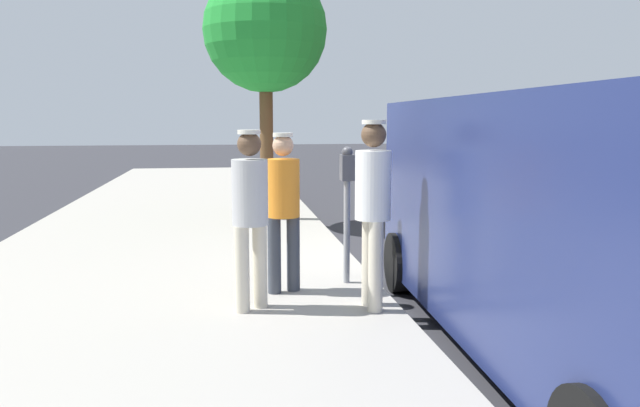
{
  "coord_description": "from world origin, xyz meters",
  "views": [
    {
      "loc": [
        2.67,
        7.34,
        1.97
      ],
      "look_at": [
        1.65,
        0.72,
        1.05
      ],
      "focal_mm": 34.78,
      "sensor_mm": 36.0,
      "label": 1
    }
  ],
  "objects_px": {
    "pedestrian_in_orange": "(283,202)",
    "pedestrian_in_gray": "(250,208)",
    "street_tree": "(265,32)",
    "pedestrian_in_white": "(373,201)",
    "parked_van": "(576,220)",
    "parking_meter_near": "(347,191)"
  },
  "relations": [
    {
      "from": "pedestrian_in_orange",
      "to": "pedestrian_in_gray",
      "type": "height_order",
      "value": "pedestrian_in_gray"
    },
    {
      "from": "pedestrian_in_orange",
      "to": "pedestrian_in_gray",
      "type": "xyz_separation_m",
      "value": [
        0.37,
        0.57,
        0.03
      ]
    },
    {
      "from": "street_tree",
      "to": "pedestrian_in_gray",
      "type": "bearing_deg",
      "value": 84.5
    },
    {
      "from": "pedestrian_in_white",
      "to": "street_tree",
      "type": "xyz_separation_m",
      "value": [
        0.63,
        -5.53,
        2.28
      ]
    },
    {
      "from": "pedestrian_in_white",
      "to": "parked_van",
      "type": "bearing_deg",
      "value": 143.44
    },
    {
      "from": "pedestrian_in_orange",
      "to": "parked_van",
      "type": "relative_size",
      "value": 0.32
    },
    {
      "from": "pedestrian_in_gray",
      "to": "parking_meter_near",
      "type": "bearing_deg",
      "value": -142.96
    },
    {
      "from": "pedestrian_in_orange",
      "to": "street_tree",
      "type": "height_order",
      "value": "street_tree"
    },
    {
      "from": "pedestrian_in_gray",
      "to": "parked_van",
      "type": "bearing_deg",
      "value": 155.08
    },
    {
      "from": "parking_meter_near",
      "to": "pedestrian_in_white",
      "type": "distance_m",
      "value": 0.96
    },
    {
      "from": "parking_meter_near",
      "to": "parked_van",
      "type": "relative_size",
      "value": 0.29
    },
    {
      "from": "parking_meter_near",
      "to": "pedestrian_in_white",
      "type": "height_order",
      "value": "pedestrian_in_white"
    },
    {
      "from": "pedestrian_in_white",
      "to": "parked_van",
      "type": "distance_m",
      "value": 1.79
    },
    {
      "from": "street_tree",
      "to": "pedestrian_in_orange",
      "type": "bearing_deg",
      "value": 88.2
    },
    {
      "from": "pedestrian_in_gray",
      "to": "pedestrian_in_orange",
      "type": "bearing_deg",
      "value": -122.98
    },
    {
      "from": "pedestrian_in_gray",
      "to": "parked_van",
      "type": "xyz_separation_m",
      "value": [
        -2.59,
        1.2,
        0.02
      ]
    },
    {
      "from": "parked_van",
      "to": "street_tree",
      "type": "height_order",
      "value": "street_tree"
    },
    {
      "from": "pedestrian_in_orange",
      "to": "pedestrian_in_gray",
      "type": "distance_m",
      "value": 0.68
    },
    {
      "from": "parking_meter_near",
      "to": "parked_van",
      "type": "distance_m",
      "value": 2.52
    },
    {
      "from": "pedestrian_in_orange",
      "to": "pedestrian_in_white",
      "type": "height_order",
      "value": "pedestrian_in_white"
    },
    {
      "from": "pedestrian_in_orange",
      "to": "pedestrian_in_white",
      "type": "distance_m",
      "value": 1.06
    },
    {
      "from": "pedestrian_in_white",
      "to": "pedestrian_in_orange",
      "type": "bearing_deg",
      "value": -41.86
    }
  ]
}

